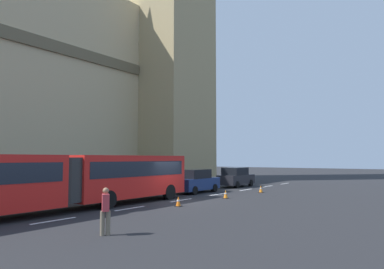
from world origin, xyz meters
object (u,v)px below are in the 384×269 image
(traffic_cone_middle, at_px, (226,194))
(pedestrian_near_cones, at_px, (105,209))
(traffic_cone_east, at_px, (261,189))
(sedan_trailing, at_px, (236,177))
(sedan_lead, at_px, (196,181))
(articulated_bus, at_px, (62,178))
(traffic_cone_west, at_px, (178,201))

(traffic_cone_middle, xyz_separation_m, pedestrian_near_cones, (-12.46, -2.32, 0.63))
(traffic_cone_east, xyz_separation_m, pedestrian_near_cones, (-17.58, -2.06, 0.63))
(traffic_cone_east, relative_size, pedestrian_near_cones, 0.34)
(traffic_cone_middle, relative_size, pedestrian_near_cones, 0.34)
(traffic_cone_middle, bearing_deg, sedan_trailing, 24.34)
(sedan_lead, height_order, traffic_cone_middle, sedan_lead)
(sedan_lead, relative_size, traffic_cone_east, 7.59)
(sedan_lead, relative_size, sedan_trailing, 1.00)
(articulated_bus, height_order, pedestrian_near_cones, articulated_bus)
(traffic_cone_east, height_order, pedestrian_near_cones, pedestrian_near_cones)
(sedan_lead, height_order, traffic_cone_west, sedan_lead)
(traffic_cone_middle, bearing_deg, pedestrian_near_cones, -169.46)
(sedan_lead, xyz_separation_m, sedan_trailing, (6.94, 0.15, 0.00))
(pedestrian_near_cones, bearing_deg, traffic_cone_west, 18.57)
(traffic_cone_east, bearing_deg, sedan_trailing, 48.38)
(traffic_cone_middle, bearing_deg, articulated_bus, 159.48)
(articulated_bus, xyz_separation_m, sedan_trailing, (19.09, 0.25, -0.83))
(articulated_bus, distance_m, pedestrian_near_cones, 6.59)
(articulated_bus, relative_size, traffic_cone_east, 30.53)
(sedan_lead, xyz_separation_m, traffic_cone_east, (3.12, -4.15, -0.63))
(traffic_cone_west, bearing_deg, traffic_cone_east, -2.48)
(traffic_cone_west, bearing_deg, sedan_trailing, 15.47)
(articulated_bus, bearing_deg, sedan_lead, 0.48)
(sedan_trailing, xyz_separation_m, traffic_cone_middle, (-8.94, -4.05, -0.63))
(articulated_bus, xyz_separation_m, traffic_cone_east, (15.26, -4.05, -1.46))
(articulated_bus, height_order, sedan_trailing, articulated_bus)
(sedan_trailing, distance_m, traffic_cone_middle, 9.84)
(articulated_bus, relative_size, sedan_trailing, 4.02)
(traffic_cone_west, distance_m, traffic_cone_east, 10.15)
(traffic_cone_west, xyz_separation_m, traffic_cone_east, (10.14, -0.44, 0.00))
(articulated_bus, height_order, traffic_cone_east, articulated_bus)
(traffic_cone_west, relative_size, traffic_cone_east, 1.00)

